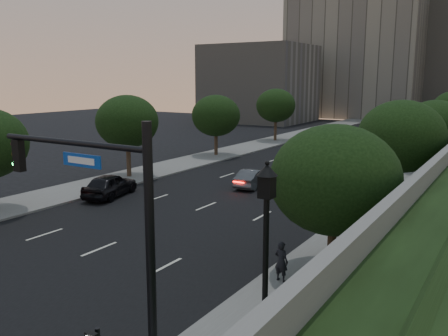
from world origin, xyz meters
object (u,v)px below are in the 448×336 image
Objects in this scene: sedan_far_right at (382,149)px; pedestrian_a at (281,261)px; sedan_mid_left at (253,178)px; sedan_near_right at (295,179)px; street_lamp at (266,257)px; sedan_far_left at (328,134)px; pedestrian_c at (393,211)px; sedan_near_left at (110,185)px; traffic_signal_mast at (118,247)px; pedestrian_b at (375,247)px.

pedestrian_a is (4.53, -33.96, 0.22)m from sedan_far_right.
sedan_mid_left is 17.05m from pedestrian_a.
sedan_mid_left is 0.88× the size of sedan_near_right.
sedan_far_right is at bearing 98.65° from street_lamp.
pedestrian_c is (16.01, -34.35, 0.16)m from sedan_far_left.
sedan_near_left is 29.68m from sedan_far_right.
traffic_signal_mast reaches higher than pedestrian_c.
traffic_signal_mast reaches higher than sedan_far_left.
sedan_far_right reaches higher than sedan_mid_left.
sedan_far_left is at bearing -87.62° from sedan_mid_left.
traffic_signal_mast is 4.22× the size of pedestrian_c.
pedestrian_a is 4.34m from pedestrian_b.
pedestrian_a is (6.30, -15.63, 0.27)m from sedan_near_right.
pedestrian_c is at bearing 86.40° from street_lamp.
sedan_mid_left is 2.49× the size of pedestrian_c.
sedan_near_left is (-17.18, 10.35, -1.82)m from street_lamp.
sedan_mid_left is at bearing -49.49° from pedestrian_a.
pedestrian_c is (8.35, -6.10, 0.30)m from sedan_near_right.
sedan_far_right is at bearing 122.08° from sedan_far_left.
sedan_far_right is at bearing -110.16° from sedan_mid_left.
street_lamp reaches higher than sedan_far_left.
sedan_far_right is at bearing -94.37° from pedestrian_b.
pedestrian_b is at bearing -71.74° from sedan_near_right.
sedan_near_left is 13.24m from sedan_near_right.
street_lamp is 20.90m from sedan_near_right.
sedan_near_left is at bearing 7.97° from pedestrian_c.
sedan_near_right is (2.85, 1.24, 0.00)m from sedan_mid_left.
street_lamp is 50.04m from sedan_far_left.
pedestrian_c is (6.58, -24.44, 0.24)m from sedan_far_right.
pedestrian_a is 0.93× the size of pedestrian_b.
sedan_far_left reaches higher than sedan_near_right.
sedan_far_left reaches higher than sedan_near_left.
sedan_near_left is 2.97× the size of pedestrian_a.
pedestrian_c is at bearing -101.54° from pedestrian_b.
pedestrian_c is at bearing -94.08° from pedestrian_a.
sedan_mid_left is (-10.36, 18.17, -1.95)m from street_lamp.
pedestrian_a reaches higher than sedan_near_right.
sedan_far_right is (-5.74, 37.74, -1.90)m from street_lamp.
street_lamp is 38.22m from sedan_far_right.
sedan_near_left is at bearing 148.93° from street_lamp.
pedestrian_a is (13.95, -43.87, 0.14)m from sedan_far_left.
sedan_far_right is (9.43, -9.91, -0.08)m from sedan_far_left.
sedan_near_left is 1.11× the size of sedan_far_right.
pedestrian_b is (7.24, -30.57, 0.28)m from sedan_far_right.
sedan_far_right is at bearing -74.33° from pedestrian_a.
pedestrian_c reaches higher than sedan_near_right.
sedan_near_right is 2.84× the size of pedestrian_c.
street_lamp is 20.14m from sedan_near_left.
pedestrian_b is at bearing 100.89° from sedan_far_left.
sedan_far_left is 46.04m from pedestrian_a.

